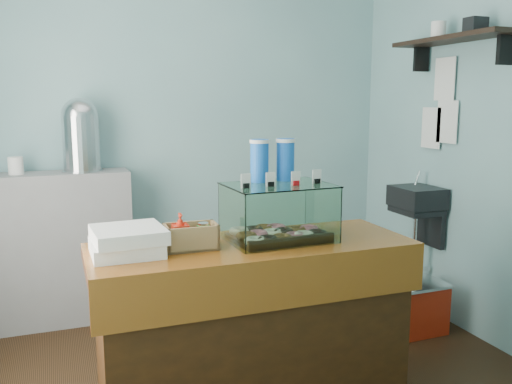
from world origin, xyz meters
name	(u,v)px	position (x,y,z in m)	size (l,w,h in m)	color
room_shell	(240,80)	(0.03, 0.01, 1.71)	(3.54, 3.04, 2.82)	#739FA8
counter	(253,327)	(0.00, -0.25, 0.46)	(1.60, 0.60, 0.90)	#3F200C
back_shelf	(60,249)	(-0.90, 1.32, 0.55)	(1.00, 0.32, 1.10)	gray
display_case	(276,208)	(0.15, -0.20, 1.06)	(0.54, 0.41, 0.50)	black
condiment_crate	(190,236)	(-0.32, -0.24, 0.96)	(0.26, 0.16, 0.18)	#A58652
pastry_boxes	(127,241)	(-0.61, -0.23, 0.96)	(0.34, 0.34, 0.13)	white
coffee_urn	(81,133)	(-0.71, 1.32, 1.37)	(0.28, 0.28, 0.52)	silver
red_cooler	(414,307)	(1.39, 0.28, 0.18)	(0.41, 0.32, 0.36)	red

